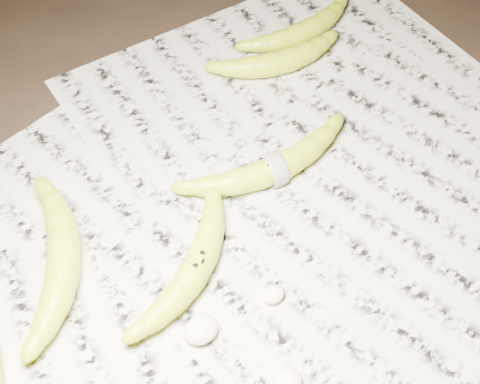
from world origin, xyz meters
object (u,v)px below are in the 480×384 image
banana_left_b (63,257)px  banana_upper_b (280,60)px  banana_taped (274,168)px  banana_upper_a (305,30)px  banana_center (197,265)px

banana_left_b → banana_upper_b: bearing=-44.3°
banana_taped → banana_upper_b: (0.12, 0.16, -0.00)m
banana_left_b → banana_upper_a: 0.49m
banana_left_b → banana_center: size_ratio=1.05×
banana_center → banana_upper_b: (0.27, 0.22, -0.00)m
banana_upper_b → banana_left_b: bearing=-148.6°
banana_upper_a → banana_upper_b: 0.08m
banana_taped → banana_upper_a: size_ratio=1.24×
banana_center → banana_upper_b: bearing=5.7°
banana_taped → banana_upper_a: (0.19, 0.19, -0.00)m
banana_taped → banana_upper_b: bearing=56.8°
banana_left_b → banana_upper_a: bearing=-43.1°
banana_left_b → banana_upper_a: banana_left_b is taller
banana_left_b → banana_center: 0.15m
banana_taped → banana_upper_b: size_ratio=1.26×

